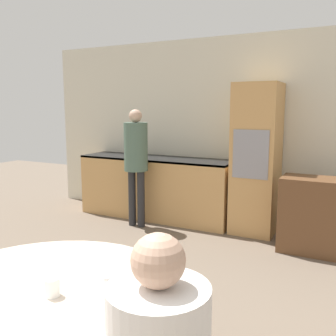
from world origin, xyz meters
name	(u,v)px	position (x,y,z in m)	size (l,w,h in m)	color
wall_back	(238,131)	(0.00, 4.93, 1.30)	(6.26, 0.05, 2.60)	beige
kitchen_counter	(156,187)	(-1.12, 4.59, 0.47)	(2.32, 0.60, 0.90)	tan
oven_unit	(256,159)	(0.36, 4.60, 0.97)	(0.55, 0.59, 1.93)	tan
sideboard	(323,216)	(1.23, 4.20, 0.43)	(0.93, 0.45, 0.85)	brown
dining_table	(42,329)	(0.23, 1.03, 0.57)	(1.39, 1.39, 0.76)	brown
person_standing	(136,155)	(-1.15, 4.09, 1.00)	(0.32, 0.32, 1.60)	#262628
cup	(52,287)	(0.31, 1.02, 0.80)	(0.07, 0.07, 0.09)	white
bowl_near	(123,299)	(0.65, 1.11, 0.78)	(0.13, 0.13, 0.05)	beige
salt_shaker	(107,286)	(0.53, 1.15, 0.80)	(0.03, 0.03, 0.09)	white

